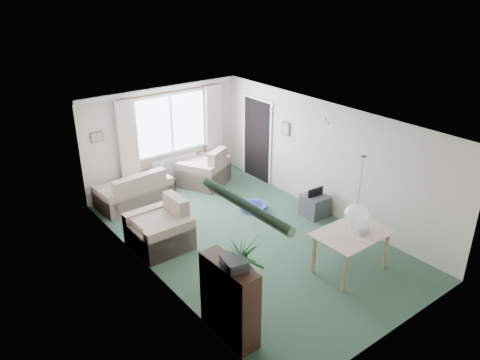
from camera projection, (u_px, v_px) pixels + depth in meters
ground at (249, 239)px, 9.10m from camera, size 6.50×6.50×0.00m
window at (171, 124)px, 10.94m from camera, size 1.80×0.03×1.30m
curtain_rod at (171, 92)px, 10.57m from camera, size 2.60×0.03×0.03m
curtain_left at (128, 144)px, 10.32m from camera, size 0.45×0.08×2.00m
curtain_right at (214, 125)px, 11.60m from camera, size 0.45×0.08×2.00m
radiator at (174, 168)px, 11.36m from camera, size 1.20×0.10×0.55m
doorway at (257, 140)px, 11.39m from camera, size 0.03×0.95×2.00m
pendant_lamp at (357, 213)px, 6.94m from camera, size 0.36×0.36×0.36m
tinsel_garland at (245, 205)px, 5.44m from camera, size 1.60×1.60×0.12m
bauble_cluster_a at (273, 107)px, 9.57m from camera, size 0.20×0.20×0.20m
bauble_cluster_b at (326, 118)px, 8.86m from camera, size 0.20×0.20×0.20m
wall_picture_back at (96, 137)px, 9.92m from camera, size 0.28×0.03×0.22m
wall_picture_right at (286, 129)px, 10.43m from camera, size 0.03×0.24×0.30m
sofa at (133, 187)px, 10.32m from camera, size 1.66×0.97×0.80m
armchair_corner at (204, 166)px, 11.30m from camera, size 1.36×1.34×0.92m
armchair_left at (159, 225)px, 8.68m from camera, size 1.00×1.05×0.93m
coffee_table at (157, 189)px, 10.73m from camera, size 0.91×0.68×0.36m
photo_frame at (157, 180)px, 10.59m from camera, size 0.12×0.06×0.16m
bookshelf at (229, 300)px, 6.48m from camera, size 0.35×0.99×1.20m
hifi_box at (234, 263)px, 6.13m from camera, size 0.34×0.40×0.14m
houseplant at (243, 286)px, 6.51m from camera, size 0.71×0.71×1.53m
dining_table at (350, 252)px, 8.01m from camera, size 1.18×0.79×0.73m
gift_box at (360, 229)px, 7.87m from camera, size 0.26×0.19×0.12m
tv_cube at (315, 206)px, 9.89m from camera, size 0.49×0.53×0.46m
pet_bed at (253, 207)px, 10.21m from camera, size 0.59×0.59×0.12m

